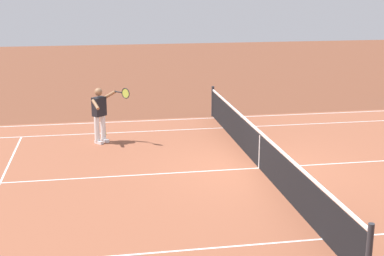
{
  "coord_description": "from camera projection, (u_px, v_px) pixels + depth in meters",
  "views": [
    {
      "loc": [
        4.0,
        12.9,
        4.61
      ],
      "look_at": [
        1.6,
        -0.92,
        0.9
      ],
      "focal_mm": 51.44,
      "sensor_mm": 36.0,
      "label": 1
    }
  ],
  "objects": [
    {
      "name": "ground_plane",
      "position": [
        259.0,
        168.0,
        14.13
      ],
      "size": [
        60.0,
        60.0,
        0.0
      ],
      "primitive_type": "plane",
      "color": "brown"
    },
    {
      "name": "court_slab",
      "position": [
        259.0,
        168.0,
        14.13
      ],
      "size": [
        24.2,
        11.4,
        0.0
      ],
      "primitive_type": "cube",
      "color": "#935138",
      "rests_on": "ground_plane"
    },
    {
      "name": "court_line_markings",
      "position": [
        259.0,
        168.0,
        14.13
      ],
      "size": [
        23.85,
        11.05,
        0.01
      ],
      "color": "white",
      "rests_on": "ground_plane"
    },
    {
      "name": "tennis_net",
      "position": [
        260.0,
        150.0,
        14.0
      ],
      "size": [
        0.1,
        11.7,
        1.08
      ],
      "color": "#2D2D33",
      "rests_on": "ground_plane"
    },
    {
      "name": "tennis_player_near",
      "position": [
        100.0,
        112.0,
        16.15
      ],
      "size": [
        1.1,
        0.74,
        1.7
      ],
      "color": "white",
      "rests_on": "ground_plane"
    },
    {
      "name": "tennis_ball",
      "position": [
        105.0,
        133.0,
        17.28
      ],
      "size": [
        0.07,
        0.07,
        0.07
      ],
      "primitive_type": "sphere",
      "color": "#CCE01E",
      "rests_on": "ground_plane"
    }
  ]
}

